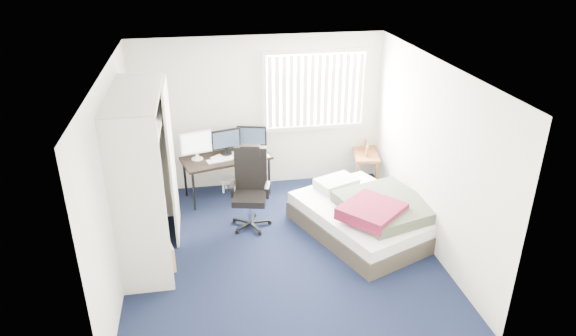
{
  "coord_description": "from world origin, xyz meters",
  "views": [
    {
      "loc": [
        -0.93,
        -5.78,
        3.93
      ],
      "look_at": [
        0.16,
        0.4,
        1.03
      ],
      "focal_mm": 32.0,
      "sensor_mm": 36.0,
      "label": 1
    }
  ],
  "objects_px": {
    "office_chair": "(251,196)",
    "nightstand": "(365,155)",
    "bed": "(368,215)",
    "desk": "(226,154)"
  },
  "relations": [
    {
      "from": "office_chair",
      "to": "nightstand",
      "type": "xyz_separation_m",
      "value": [
        2.07,
        1.08,
        0.02
      ]
    },
    {
      "from": "bed",
      "to": "nightstand",
      "type": "bearing_deg",
      "value": 73.7
    },
    {
      "from": "office_chair",
      "to": "nightstand",
      "type": "distance_m",
      "value": 2.33
    },
    {
      "from": "office_chair",
      "to": "bed",
      "type": "height_order",
      "value": "office_chair"
    },
    {
      "from": "desk",
      "to": "nightstand",
      "type": "relative_size",
      "value": 1.74
    },
    {
      "from": "nightstand",
      "to": "desk",
      "type": "bearing_deg",
      "value": -177.75
    },
    {
      "from": "office_chair",
      "to": "bed",
      "type": "distance_m",
      "value": 1.69
    },
    {
      "from": "nightstand",
      "to": "bed",
      "type": "xyz_separation_m",
      "value": [
        -0.47,
        -1.61,
        -0.21
      ]
    },
    {
      "from": "office_chair",
      "to": "bed",
      "type": "relative_size",
      "value": 0.51
    },
    {
      "from": "desk",
      "to": "bed",
      "type": "xyz_separation_m",
      "value": [
        1.88,
        -1.52,
        -0.44
      ]
    }
  ]
}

